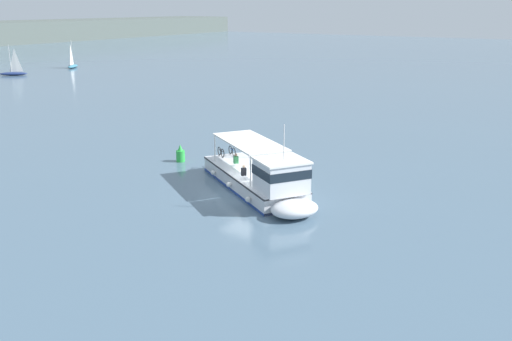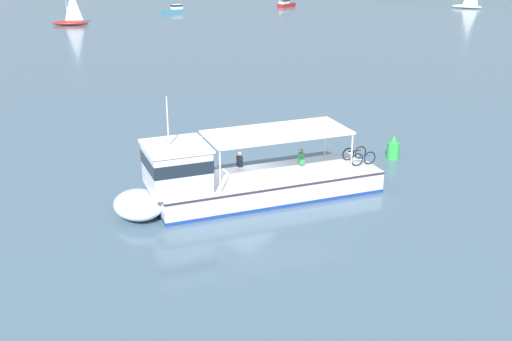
{
  "view_description": "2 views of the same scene",
  "coord_description": "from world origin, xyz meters",
  "px_view_note": "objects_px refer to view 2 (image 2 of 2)",
  "views": [
    {
      "loc": [
        -29.78,
        -19.72,
        12.06
      ],
      "look_at": [
        1.02,
        -0.4,
        1.4
      ],
      "focal_mm": 39.62,
      "sensor_mm": 36.0,
      "label": 1
    },
    {
      "loc": [
        17.08,
        -23.51,
        11.94
      ],
      "look_at": [
        1.02,
        -0.4,
        1.4
      ],
      "focal_mm": 45.0,
      "sensor_mm": 36.0,
      "label": 2
    }
  ],
  "objects_px": {
    "motorboat_far_left": "(286,4)",
    "motorboat_near_port": "(175,9)",
    "sailboat_horizon_east": "(70,21)",
    "ferry_main": "(236,181)",
    "sailboat_horizon_west": "(467,5)",
    "channel_buoy": "(393,149)"
  },
  "relations": [
    {
      "from": "sailboat_horizon_east",
      "to": "channel_buoy",
      "type": "height_order",
      "value": "sailboat_horizon_east"
    },
    {
      "from": "motorboat_far_left",
      "to": "sailboat_horizon_west",
      "type": "xyz_separation_m",
      "value": [
        25.65,
        15.17,
        -0.0
      ]
    },
    {
      "from": "channel_buoy",
      "to": "motorboat_near_port",
      "type": "bearing_deg",
      "value": 141.4
    },
    {
      "from": "ferry_main",
      "to": "sailboat_horizon_east",
      "type": "xyz_separation_m",
      "value": [
        -53.94,
        35.53,
        -0.47
      ]
    },
    {
      "from": "ferry_main",
      "to": "motorboat_near_port",
      "type": "distance_m",
      "value": 74.95
    },
    {
      "from": "channel_buoy",
      "to": "motorboat_far_left",
      "type": "bearing_deg",
      "value": 126.83
    },
    {
      "from": "sailboat_horizon_east",
      "to": "motorboat_far_left",
      "type": "bearing_deg",
      "value": 71.6
    },
    {
      "from": "ferry_main",
      "to": "sailboat_horizon_east",
      "type": "distance_m",
      "value": 64.59
    },
    {
      "from": "ferry_main",
      "to": "sailboat_horizon_west",
      "type": "distance_m",
      "value": 87.72
    },
    {
      "from": "motorboat_near_port",
      "to": "sailboat_horizon_east",
      "type": "height_order",
      "value": "sailboat_horizon_east"
    },
    {
      "from": "ferry_main",
      "to": "motorboat_far_left",
      "type": "relative_size",
      "value": 3.35
    },
    {
      "from": "motorboat_near_port",
      "to": "channel_buoy",
      "type": "relative_size",
      "value": 2.73
    },
    {
      "from": "ferry_main",
      "to": "motorboat_far_left",
      "type": "xyz_separation_m",
      "value": [
        -42.14,
        70.98,
        -0.47
      ]
    },
    {
      "from": "ferry_main",
      "to": "motorboat_far_left",
      "type": "distance_m",
      "value": 82.55
    },
    {
      "from": "sailboat_horizon_east",
      "to": "ferry_main",
      "type": "bearing_deg",
      "value": -33.37
    },
    {
      "from": "sailboat_horizon_west",
      "to": "channel_buoy",
      "type": "xyz_separation_m",
      "value": [
        20.09,
        -76.26,
        0.03
      ]
    },
    {
      "from": "motorboat_near_port",
      "to": "sailboat_horizon_east",
      "type": "relative_size",
      "value": 0.71
    },
    {
      "from": "motorboat_far_left",
      "to": "motorboat_near_port",
      "type": "distance_m",
      "value": 19.43
    },
    {
      "from": "sailboat_horizon_west",
      "to": "channel_buoy",
      "type": "relative_size",
      "value": 3.86
    },
    {
      "from": "motorboat_near_port",
      "to": "sailboat_horizon_west",
      "type": "bearing_deg",
      "value": 42.17
    },
    {
      "from": "motorboat_far_left",
      "to": "sailboat_horizon_west",
      "type": "bearing_deg",
      "value": 30.6
    },
    {
      "from": "ferry_main",
      "to": "channel_buoy",
      "type": "bearing_deg",
      "value": 69.99
    }
  ]
}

